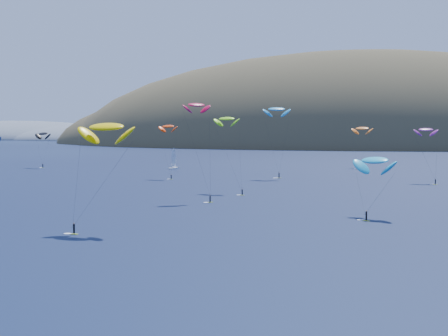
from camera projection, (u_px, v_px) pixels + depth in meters
name	position (u px, v px, depth m)	size (l,w,h in m)	color
ground	(98.00, 284.00, 76.75)	(2800.00, 2800.00, 0.00)	black
island	(374.00, 156.00, 615.54)	(730.00, 300.00, 210.00)	#3D3526
headland	(30.00, 141.00, 905.64)	(460.00, 250.00, 60.00)	slate
sailboat	(174.00, 167.00, 278.31)	(8.01, 6.92, 9.64)	white
kitesurfer_1	(168.00, 126.00, 230.40)	(7.99, 8.02, 21.28)	#C8E619
kitesurfer_2	(106.00, 127.00, 116.45)	(10.91, 9.66, 22.29)	#C8E619
kitesurfer_3	(227.00, 119.00, 184.55)	(11.63, 13.14, 23.68)	#C8E619
kitesurfer_4	(277.00, 109.00, 231.44)	(10.29, 6.07, 28.29)	#C8E619
kitesurfer_5	(375.00, 160.00, 133.84)	(10.96, 13.08, 14.90)	#C8E619
kitesurfer_6	(426.00, 130.00, 213.74)	(7.78, 10.94, 20.22)	#C8E619
kitesurfer_9	(196.00, 105.00, 162.48)	(9.51, 8.99, 26.91)	#C8E619
kitesurfer_11	(362.00, 128.00, 287.33)	(10.30, 14.54, 20.79)	#C8E619
kitesurfer_12	(43.00, 134.00, 288.04)	(9.51, 6.63, 18.14)	#C8E619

